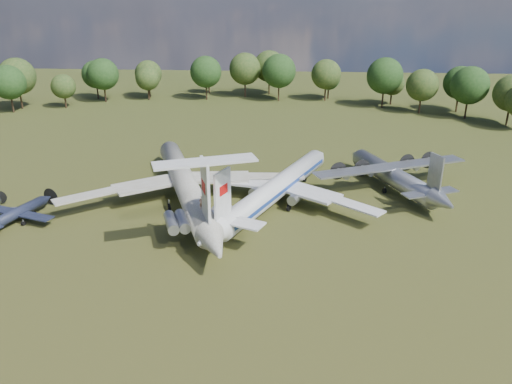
# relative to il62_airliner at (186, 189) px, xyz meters

# --- Properties ---
(ground) EXTENTS (300.00, 300.00, 0.00)m
(ground) POSITION_rel_il62_airliner_xyz_m (0.60, -3.33, -2.63)
(ground) COLOR #264015
(ground) RESTS_ON ground
(il62_airliner) EXTENTS (57.66, 64.82, 5.26)m
(il62_airliner) POSITION_rel_il62_airliner_xyz_m (0.00, 0.00, 0.00)
(il62_airliner) COLOR silver
(il62_airliner) RESTS_ON ground
(tu104_jet) EXTENTS (51.97, 58.15, 4.78)m
(tu104_jet) POSITION_rel_il62_airliner_xyz_m (14.91, 0.20, -0.24)
(tu104_jet) COLOR white
(tu104_jet) RESTS_ON ground
(an12_transport) EXTENTS (39.44, 41.22, 4.26)m
(an12_transport) POSITION_rel_il62_airliner_xyz_m (35.20, 8.61, -0.50)
(an12_transport) COLOR #97999E
(an12_transport) RESTS_ON ground
(small_prop_west) EXTENTS (16.42, 19.26, 2.40)m
(small_prop_west) POSITION_rel_il62_airliner_xyz_m (-24.16, -9.35, -1.43)
(small_prop_west) COLOR black
(small_prop_west) RESTS_ON ground
(person_on_il62) EXTENTS (0.84, 0.75, 1.94)m
(person_on_il62) POSITION_rel_il62_airliner_xyz_m (5.24, -13.77, 3.60)
(person_on_il62) COLOR #986C4D
(person_on_il62) RESTS_ON il62_airliner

